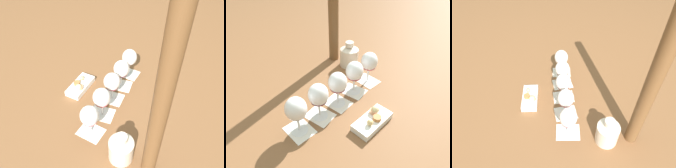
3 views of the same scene
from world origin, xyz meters
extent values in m
plane|color=brown|center=(0.00, 0.00, 0.00)|extent=(8.00, 8.00, 0.00)
cube|color=silver|center=(-0.17, 0.15, 0.00)|extent=(0.15, 0.15, 0.00)
cube|color=silver|center=(-0.08, 0.08, 0.00)|extent=(0.14, 0.15, 0.00)
cube|color=silver|center=(0.01, 0.00, 0.00)|extent=(0.14, 0.15, 0.00)
cube|color=silver|center=(0.09, -0.08, 0.00)|extent=(0.14, 0.15, 0.00)
cube|color=silver|center=(0.17, -0.15, 0.00)|extent=(0.15, 0.15, 0.00)
cylinder|color=white|center=(-0.17, 0.15, 0.00)|extent=(0.07, 0.07, 0.01)
cylinder|color=white|center=(-0.17, 0.15, 0.04)|extent=(0.01, 0.01, 0.07)
ellipsoid|color=white|center=(-0.17, 0.15, 0.12)|extent=(0.08, 0.08, 0.10)
ellipsoid|color=#CB505B|center=(-0.17, 0.15, 0.09)|extent=(0.07, 0.07, 0.02)
cylinder|color=white|center=(-0.08, 0.08, 0.00)|extent=(0.07, 0.07, 0.01)
cylinder|color=white|center=(-0.08, 0.08, 0.04)|extent=(0.01, 0.01, 0.07)
ellipsoid|color=white|center=(-0.08, 0.08, 0.12)|extent=(0.08, 0.08, 0.10)
ellipsoid|color=maroon|center=(-0.08, 0.08, 0.09)|extent=(0.07, 0.07, 0.02)
cylinder|color=white|center=(0.01, 0.00, 0.00)|extent=(0.07, 0.07, 0.01)
cylinder|color=white|center=(0.01, 0.00, 0.04)|extent=(0.01, 0.01, 0.07)
ellipsoid|color=white|center=(0.01, 0.00, 0.12)|extent=(0.08, 0.08, 0.10)
ellipsoid|color=maroon|center=(0.01, 0.00, 0.09)|extent=(0.07, 0.07, 0.02)
cylinder|color=white|center=(0.09, -0.08, 0.00)|extent=(0.07, 0.07, 0.01)
cylinder|color=white|center=(0.09, -0.08, 0.04)|extent=(0.01, 0.01, 0.07)
ellipsoid|color=white|center=(0.09, -0.08, 0.12)|extent=(0.08, 0.08, 0.10)
ellipsoid|color=#4E1625|center=(0.09, -0.08, 0.09)|extent=(0.07, 0.07, 0.02)
cylinder|color=white|center=(0.17, -0.15, 0.00)|extent=(0.07, 0.07, 0.01)
cylinder|color=white|center=(0.17, -0.15, 0.04)|extent=(0.01, 0.01, 0.07)
ellipsoid|color=white|center=(0.17, -0.15, 0.12)|extent=(0.08, 0.08, 0.10)
ellipsoid|color=black|center=(0.17, -0.15, 0.09)|extent=(0.07, 0.07, 0.03)
cylinder|color=beige|center=(-0.33, 0.06, 0.05)|extent=(0.10, 0.10, 0.10)
cone|color=beige|center=(-0.33, 0.06, 0.11)|extent=(0.10, 0.10, 0.02)
cylinder|color=beige|center=(-0.33, 0.06, 0.14)|extent=(0.05, 0.05, 0.03)
cube|color=white|center=(0.13, 0.14, 0.02)|extent=(0.19, 0.18, 0.03)
sphere|color=#DBB775|center=(0.16, 0.13, 0.04)|extent=(0.03, 0.03, 0.03)
sphere|color=beige|center=(0.09, 0.16, 0.05)|extent=(0.03, 0.03, 0.03)
cylinder|color=#B2703D|center=(0.13, 0.16, 0.04)|extent=(0.03, 0.03, 0.02)
cylinder|color=tan|center=(0.10, 0.15, 0.04)|extent=(0.03, 0.03, 0.02)
cylinder|color=brown|center=(-0.41, -0.03, 0.37)|extent=(0.06, 0.06, 0.73)
camera|label=1|loc=(-0.81, 0.24, 0.92)|focal=38.00mm
camera|label=2|loc=(0.69, 0.02, 0.63)|focal=32.00mm
camera|label=3|loc=(-0.54, 0.56, 0.85)|focal=32.00mm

